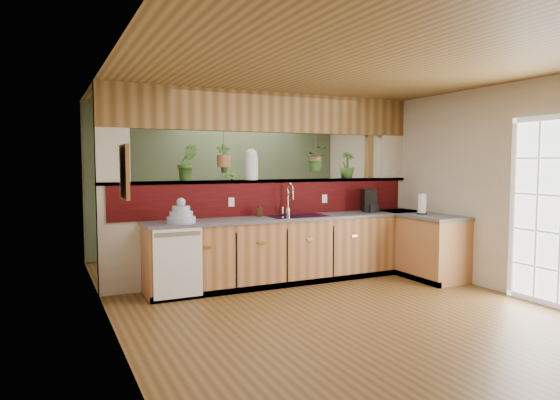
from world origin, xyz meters
name	(u,v)px	position (x,y,z in m)	size (l,w,h in m)	color
ground	(316,300)	(0.00, 0.00, 0.00)	(4.60, 7.00, 0.01)	brown
ceiling	(318,77)	(0.00, 0.00, 2.60)	(4.60, 7.00, 0.01)	brown
wall_back	(220,181)	(0.00, 3.50, 1.30)	(4.60, 0.02, 2.60)	beige
wall_left	(110,197)	(-2.30, 0.00, 1.30)	(0.02, 7.00, 2.60)	beige
wall_right	(464,187)	(2.30, 0.00, 1.30)	(0.02, 7.00, 2.60)	beige
pass_through_partition	(271,194)	(0.03, 1.35, 1.19)	(4.60, 0.21, 2.60)	beige
pass_through_ledge	(269,181)	(0.00, 1.35, 1.37)	(4.60, 0.21, 0.04)	brown
header_beam	(269,112)	(0.00, 1.35, 2.33)	(4.60, 0.15, 0.55)	brown
sage_backwall	(220,181)	(0.00, 3.48, 1.30)	(4.55, 0.02, 2.55)	#4E5F40
countertop	(337,247)	(0.84, 0.87, 0.45)	(4.14, 1.52, 0.90)	#996235
dishwasher	(178,263)	(-1.48, 0.66, 0.46)	(0.58, 0.03, 0.82)	white
navy_sink	(297,222)	(0.25, 0.98, 0.82)	(0.82, 0.50, 0.18)	black
french_door	(549,214)	(2.27, -1.30, 1.05)	(0.06, 1.02, 2.16)	white
framed_print	(125,172)	(-2.27, -0.80, 1.55)	(0.04, 0.35, 0.45)	#996235
faucet	(289,198)	(0.21, 1.13, 1.14)	(0.19, 0.20, 0.45)	#B7B7B2
dish_stack	(181,215)	(-1.38, 0.89, 0.99)	(0.35, 0.35, 0.30)	#9FAFCE
soap_dispenser	(260,210)	(-0.24, 1.13, 0.99)	(0.08, 0.08, 0.17)	#3B2515
coffee_maker	(369,201)	(1.48, 1.02, 1.05)	(0.18, 0.30, 0.34)	black
paper_towel	(422,204)	(1.95, 0.42, 1.04)	(0.14, 0.14, 0.30)	black
glass_jar	(251,164)	(-0.27, 1.35, 1.60)	(0.19, 0.19, 0.43)	silver
ledge_plant_left	(187,163)	(-1.17, 1.35, 1.63)	(0.26, 0.21, 0.48)	#2E541D
ledge_plant_right	(347,165)	(1.29, 1.35, 1.59)	(0.23, 0.23, 0.41)	#2E541D
hanging_plant_a	(224,149)	(-0.67, 1.35, 1.81)	(0.23, 0.18, 0.51)	brown
hanging_plant_b	(316,148)	(0.75, 1.35, 1.84)	(0.37, 0.33, 0.48)	brown
shelving_console	(215,227)	(-0.18, 3.25, 0.50)	(1.60, 0.43, 1.07)	black
shelf_plant_a	(188,185)	(-0.65, 3.25, 1.25)	(0.22, 0.15, 0.43)	#2E541D
shelf_plant_b	(232,184)	(0.14, 3.25, 1.25)	(0.24, 0.24, 0.43)	#2E541D
floor_plant	(292,236)	(0.89, 2.37, 0.39)	(0.70, 0.61, 0.78)	#2E541D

